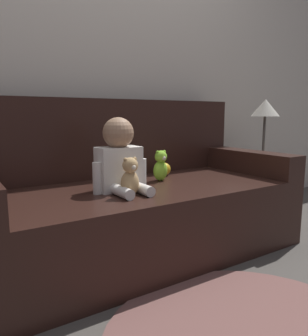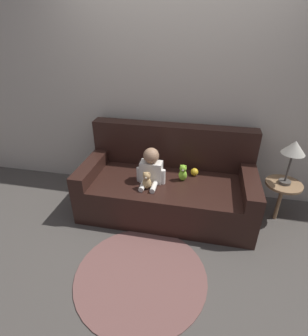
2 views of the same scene
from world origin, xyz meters
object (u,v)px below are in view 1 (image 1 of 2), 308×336
(teddy_bear_brown, at_px, (130,177))
(side_table, at_px, (264,132))
(couch, at_px, (133,200))
(person_baby, at_px, (120,159))
(plush_toy_side, at_px, (161,166))
(toy_ball, at_px, (164,169))

(teddy_bear_brown, height_order, side_table, side_table)
(couch, bearing_deg, side_table, 1.57)
(person_baby, distance_m, teddy_bear_brown, 0.15)
(plush_toy_side, bearing_deg, side_table, 4.45)
(teddy_bear_brown, xyz_separation_m, side_table, (1.37, 0.31, 0.17))
(plush_toy_side, bearing_deg, couch, 163.76)
(teddy_bear_brown, xyz_separation_m, plush_toy_side, (0.34, 0.23, -0.00))
(teddy_bear_brown, relative_size, side_table, 0.21)
(teddy_bear_brown, bearing_deg, side_table, 12.90)
(person_baby, bearing_deg, teddy_bear_brown, -95.52)
(plush_toy_side, distance_m, side_table, 1.05)
(person_baby, height_order, plush_toy_side, person_baby)
(teddy_bear_brown, bearing_deg, person_baby, 84.48)
(couch, bearing_deg, person_baby, -137.74)
(couch, height_order, teddy_bear_brown, couch)
(toy_ball, xyz_separation_m, side_table, (0.92, -0.05, 0.22))
(plush_toy_side, relative_size, toy_ball, 2.18)
(couch, xyz_separation_m, toy_ball, (0.28, 0.08, 0.15))
(person_baby, distance_m, side_table, 1.37)
(couch, bearing_deg, teddy_bear_brown, -121.70)
(person_baby, relative_size, plush_toy_side, 2.06)
(couch, distance_m, teddy_bear_brown, 0.39)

